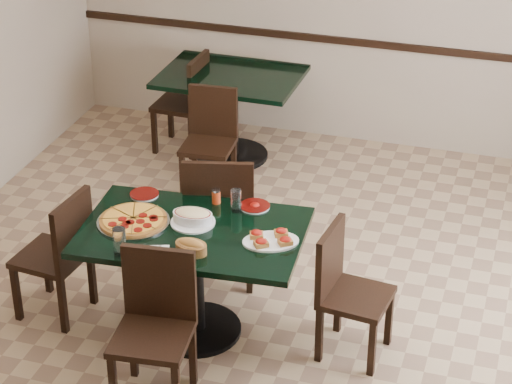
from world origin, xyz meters
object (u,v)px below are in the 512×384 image
(back_chair_left, at_px, (188,98))
(bruschetta_platter, at_px, (271,239))
(back_table, at_px, (231,100))
(main_table, at_px, (194,255))
(back_chair_near, at_px, (210,135))
(pepperoni_pizza, at_px, (133,220))
(lasagna_casserole, at_px, (193,217))
(chair_left, at_px, (61,250))
(chair_far, at_px, (220,212))
(chair_right, at_px, (345,286))
(chair_near, at_px, (156,318))
(bread_basket, at_px, (191,247))

(back_chair_left, relative_size, bruschetta_platter, 2.15)
(back_table, bearing_deg, back_chair_left, 176.19)
(main_table, distance_m, back_chair_near, 1.94)
(main_table, xyz_separation_m, pepperoni_pizza, (-0.37, -0.03, 0.20))
(main_table, height_order, lasagna_casserole, lasagna_casserole)
(back_chair_left, distance_m, pepperoni_pizza, 2.56)
(chair_left, bearing_deg, back_chair_near, 176.71)
(back_table, distance_m, back_chair_left, 0.39)
(back_chair_near, relative_size, back_chair_left, 0.97)
(bruschetta_platter, bearing_deg, pepperoni_pizza, 157.68)
(chair_far, bearing_deg, chair_left, 23.19)
(main_table, bearing_deg, chair_right, 1.92)
(main_table, relative_size, bruschetta_platter, 3.49)
(chair_near, distance_m, back_chair_left, 3.19)
(chair_right, distance_m, chair_left, 1.80)
(chair_far, distance_m, pepperoni_pizza, 0.73)
(back_chair_near, bearing_deg, main_table, -77.12)
(chair_near, height_order, lasagna_casserole, chair_near)
(back_table, distance_m, bruschetta_platter, 2.66)
(chair_right, bearing_deg, pepperoni_pizza, 102.35)
(chair_far, distance_m, back_chair_near, 1.39)
(back_table, height_order, lasagna_casserole, lasagna_casserole)
(chair_far, relative_size, chair_left, 1.12)
(chair_right, distance_m, back_chair_near, 2.30)
(main_table, bearing_deg, lasagna_casserole, 105.80)
(chair_left, xyz_separation_m, back_chair_left, (-0.10, 2.52, -0.01))
(back_table, bearing_deg, pepperoni_pizza, -84.61)
(chair_near, bearing_deg, chair_right, 30.78)
(chair_near, distance_m, bread_basket, 0.46)
(chair_far, distance_m, bruschetta_platter, 0.80)
(main_table, distance_m, chair_far, 0.57)
(bruschetta_platter, bearing_deg, main_table, 155.67)
(chair_left, xyz_separation_m, pepperoni_pizza, (0.49, 0.04, 0.28))
(bread_basket, height_order, bruschetta_platter, bread_basket)
(chair_left, height_order, back_chair_left, chair_left)
(back_chair_left, bearing_deg, chair_right, 41.02)
(main_table, height_order, back_table, same)
(chair_near, height_order, chair_right, chair_near)
(lasagna_casserole, distance_m, bruschetta_platter, 0.52)
(main_table, distance_m, lasagna_casserole, 0.24)
(main_table, height_order, back_chair_left, back_chair_left)
(back_chair_near, height_order, bread_basket, bread_basket)
(bread_basket, xyz_separation_m, bruschetta_platter, (0.41, 0.24, -0.02))
(bread_basket, bearing_deg, chair_right, 30.72)
(chair_near, bearing_deg, lasagna_casserole, 85.50)
(pepperoni_pizza, bearing_deg, lasagna_casserole, 15.86)
(chair_near, height_order, bread_basket, chair_near)
(bruschetta_platter, bearing_deg, chair_right, -10.30)
(lasagna_casserole, bearing_deg, back_chair_near, 104.45)
(back_table, bearing_deg, main_table, -75.91)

